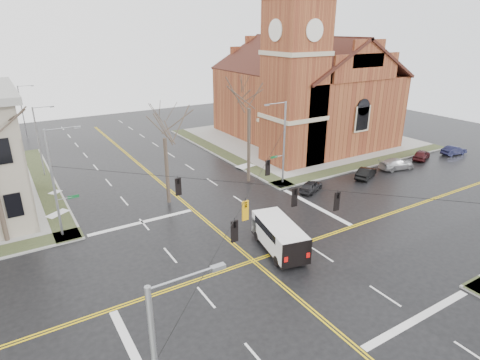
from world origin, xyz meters
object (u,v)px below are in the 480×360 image
signal_pole_ne (283,141)px  cargo_van (278,233)px  tree_nw_near (164,134)px  signal_pole_nw (55,181)px  parked_car_d (422,155)px  tree_ne (249,103)px  church (302,84)px  streetlight_north_b (23,110)px  parked_car_e (454,150)px  parked_car_c (397,164)px  parked_car_a (311,186)px  streetlight_north_a (40,139)px  parked_car_b (366,173)px

signal_pole_ne → cargo_van: (-8.73, -11.03, -3.59)m
tree_nw_near → signal_pole_nw: bearing=-171.1°
parked_car_d → tree_ne: (-23.81, 5.01, 8.22)m
church → streetlight_north_b: bearing=146.8°
tree_nw_near → parked_car_e: bearing=-7.6°
parked_car_c → tree_nw_near: 28.87m
parked_car_a → parked_car_e: size_ratio=0.93×
parked_car_a → tree_nw_near: size_ratio=0.35×
church → parked_car_c: 18.52m
streetlight_north_a → parked_car_d: bearing=-24.1°
streetlight_north_a → tree_nw_near: tree_nw_near is taller
parked_car_b → tree_ne: bearing=40.9°
parked_car_a → parked_car_d: 19.64m
church → tree_ne: bearing=-146.1°
cargo_van → parked_car_e: cargo_van is taller
church → parked_car_e: bearing=-52.2°
parked_car_a → parked_car_d: bearing=-111.0°
parked_car_e → streetlight_north_b: bearing=57.6°
parked_car_c → parked_car_d: parked_car_c is taller
parked_car_b → signal_pole_nw: bearing=60.4°
tree_nw_near → streetlight_north_a: bearing=121.8°
cargo_van → tree_ne: 16.42m
streetlight_north_b → tree_ne: tree_ne is taller
streetlight_north_b → parked_car_d: size_ratio=2.06×
cargo_van → tree_nw_near: bearing=119.6°
parked_car_d → tree_ne: 25.69m
parked_car_b → tree_nw_near: size_ratio=0.39×
signal_pole_ne → streetlight_north_b: 42.61m
parked_car_c → parked_car_e: (11.61, -0.21, -0.06)m
streetlight_north_a → streetlight_north_b: same height
parked_car_c → streetlight_north_b: bearing=52.0°
streetlight_north_b → tree_ne: 39.42m
parked_car_c → tree_nw_near: bearing=89.0°
parked_car_e → parked_car_c: bearing=96.1°
tree_nw_near → parked_car_c: bearing=-10.3°
parked_car_e → tree_ne: size_ratio=0.30×
church → parked_car_a: (-12.10, -16.69, -7.85)m
parked_car_b → parked_car_c: 5.59m
cargo_van → tree_ne: tree_ne is taller
parked_car_a → tree_ne: tree_ne is taller
parked_car_b → parked_car_d: size_ratio=0.99×
streetlight_north_a → parked_car_e: streetlight_north_a is taller
signal_pole_nw → church: bearing=20.2°
streetlight_north_a → parked_car_a: bearing=-40.5°
parked_car_b → parked_car_c: size_ratio=0.83×
streetlight_north_b → cargo_van: size_ratio=1.25×
parked_car_b → parked_car_e: bearing=-113.0°
streetlight_north_a → streetlight_north_b: bearing=90.0°
parked_car_e → tree_nw_near: tree_nw_near is taller
signal_pole_ne → parked_car_e: bearing=-7.9°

